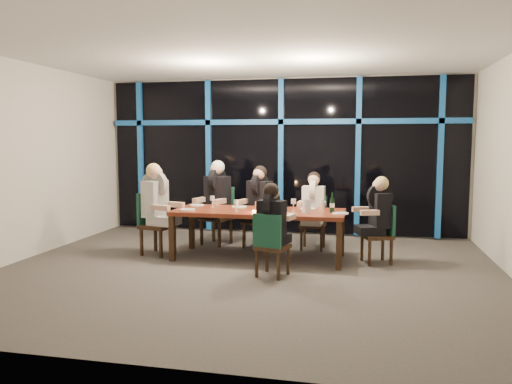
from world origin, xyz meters
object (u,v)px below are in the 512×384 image
diner_far_right (313,199)px  chair_end_right (382,230)px  chair_far_mid (261,216)px  chair_far_right (314,219)px  chair_far_left (219,212)px  diner_end_right (378,207)px  dining_table (259,215)px  chair_near_mid (270,242)px  diner_far_mid (258,194)px  diner_end_left (157,196)px  chair_end_left (153,220)px  diner_near_mid (273,215)px  wine_bottle (332,205)px  diner_far_left (216,190)px  water_pitcher (306,206)px

diner_far_right → chair_end_right: bearing=-31.0°
chair_far_mid → chair_far_right: size_ratio=1.07×
chair_far_left → diner_end_right: (2.67, -0.86, 0.28)m
dining_table → chair_far_right: (0.76, 0.90, -0.19)m
chair_near_mid → diner_far_mid: 1.92m
diner_far_right → diner_end_left: 2.55m
chair_end_right → diner_end_right: 0.36m
chair_far_left → chair_end_right: size_ratio=1.14×
diner_far_mid → diner_end_right: (1.94, -0.71, -0.06)m
chair_far_mid → diner_end_left: (-1.48, -0.95, 0.42)m
chair_end_left → diner_near_mid: (2.09, -0.87, 0.27)m
dining_table → wine_bottle: 1.13m
wine_bottle → dining_table: bearing=178.7°
diner_far_left → wine_bottle: diner_far_left is taller
chair_far_mid → chair_end_right: 2.12m
diner_end_left → diner_near_mid: bearing=-100.5°
chair_far_mid → diner_far_right: 0.95m
chair_far_left → chair_end_left: (-0.80, -1.00, -0.00)m
wine_bottle → diner_end_right: bearing=8.4°
chair_near_mid → wine_bottle: (0.74, 0.99, 0.39)m
chair_far_mid → diner_end_right: bearing=-1.4°
chair_far_left → chair_near_mid: bearing=-39.4°
diner_end_right → wine_bottle: 0.66m
diner_near_mid → water_pitcher: diner_near_mid is taller
chair_end_right → diner_far_left: 2.91m
diner_far_left → diner_far_right: size_ratio=1.13×
dining_table → diner_far_left: 1.29m
water_pitcher → diner_far_right: bearing=79.7°
chair_far_right → diner_near_mid: (-0.37, -1.84, 0.33)m
dining_table → chair_far_left: bearing=134.1°
diner_far_left → chair_far_left: bearing=90.0°
chair_far_left → diner_end_left: diner_end_left is taller
chair_end_right → diner_end_left: (-3.46, -0.19, 0.46)m
wine_bottle → water_pitcher: size_ratio=1.48×
dining_table → chair_end_right: (1.84, 0.10, -0.19)m
chair_end_right → chair_near_mid: 1.84m
dining_table → chair_far_mid: size_ratio=2.75×
chair_far_right → water_pitcher: (-0.01, -1.02, 0.36)m
chair_near_mid → wine_bottle: bearing=-112.3°
diner_far_right → water_pitcher: bearing=-87.9°
chair_far_left → diner_near_mid: bearing=-38.0°
chair_far_mid → diner_end_right: 2.09m
chair_end_left → chair_near_mid: chair_end_left is taller
chair_far_right → diner_far_left: 1.75m
dining_table → diner_far_right: size_ratio=3.03×
dining_table → diner_far_left: (-0.93, 0.85, 0.27)m
chair_end_right → diner_end_right: diner_end_right is taller
dining_table → water_pitcher: 0.77m
diner_far_mid → chair_far_right: bearing=28.1°
diner_far_left → wine_bottle: size_ratio=3.22×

